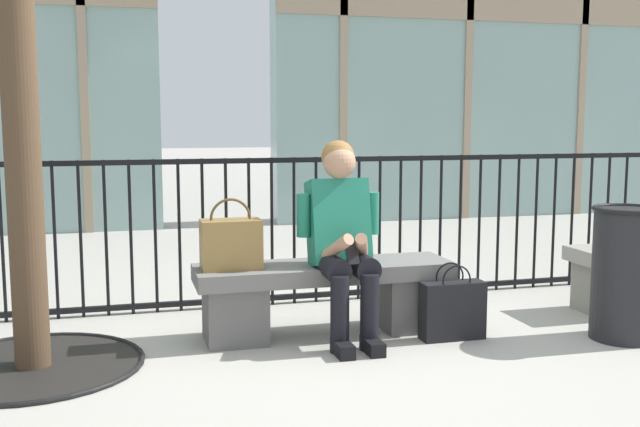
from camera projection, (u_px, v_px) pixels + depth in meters
name	position (u px, v px, depth m)	size (l,w,h in m)	color
ground_plane	(324.00, 334.00, 4.66)	(60.00, 60.00, 0.00)	#B2ADA3
stone_bench	(324.00, 292.00, 4.63)	(1.60, 0.44, 0.45)	slate
seated_person_with_phone	(342.00, 234.00, 4.48)	(0.52, 0.66, 1.21)	black
handbag_on_bench	(231.00, 243.00, 4.43)	(0.36, 0.20, 0.43)	olive
shopping_bag	(452.00, 309.00, 4.54)	(0.39, 0.14, 0.47)	black
plaza_railing	(294.00, 230.00, 5.38)	(9.19, 0.04, 1.07)	black
trash_can	(626.00, 272.00, 4.51)	(0.43, 0.43, 0.82)	black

